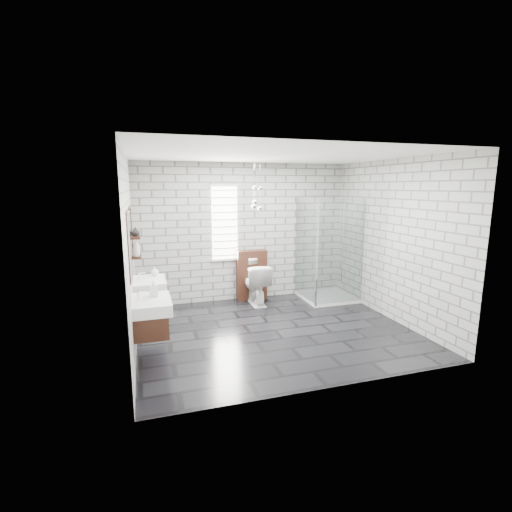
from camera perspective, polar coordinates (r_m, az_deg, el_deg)
name	(u,v)px	position (r m, az deg, el deg)	size (l,w,h in m)	color
floor	(275,331)	(6.02, 2.90, -11.40)	(4.20, 3.60, 0.02)	black
ceiling	(276,154)	(5.60, 3.17, 15.35)	(4.20, 3.60, 0.02)	white
wall_back	(244,232)	(7.36, -1.82, 3.64)	(4.20, 0.02, 2.70)	#A6A6A1
wall_front	(334,272)	(4.03, 11.90, -2.48)	(4.20, 0.02, 2.70)	#A6A6A1
wall_left	(130,254)	(5.32, -18.84, 0.34)	(0.02, 3.60, 2.70)	#A6A6A1
wall_right	(393,241)	(6.67, 20.32, 2.24)	(0.02, 3.60, 2.70)	#A6A6A1
vanity_left	(149,306)	(4.92, -16.21, -7.45)	(0.47, 0.70, 1.57)	#3C1D12
vanity_right	(147,285)	(5.93, -16.41, -4.37)	(0.47, 0.70, 1.57)	#3C1D12
shelf_lower	(136,256)	(5.27, -17.97, -0.03)	(0.14, 0.30, 0.03)	#3C1D12
shelf_upper	(135,237)	(5.23, -18.13, 2.77)	(0.14, 0.30, 0.03)	#3C1D12
window	(225,223)	(7.22, -4.85, 5.06)	(0.56, 0.05, 1.48)	white
cistern_panel	(252,275)	(7.44, -0.69, -2.94)	(0.60, 0.20, 1.00)	#3C1D12
flush_plate	(253,261)	(7.28, -0.47, -0.83)	(0.18, 0.01, 0.12)	silver
shower_enclosure	(326,276)	(7.49, 10.68, -3.02)	(1.00, 1.00, 2.03)	white
pendant_cluster	(257,198)	(6.92, 0.09, 8.99)	(0.23, 0.24, 0.89)	silver
toilet	(256,284)	(7.19, -0.02, -4.30)	(0.44, 0.77, 0.79)	white
soap_bottle_a	(154,288)	(4.97, -15.46, -4.81)	(0.10, 0.10, 0.22)	#B2B2B2
soap_bottle_b	(155,271)	(6.10, -15.32, -2.26)	(0.12, 0.12, 0.15)	#B2B2B2
soap_bottle_c	(136,248)	(5.17, -17.95, 1.23)	(0.09, 0.09, 0.23)	#B2B2B2
vase	(135,232)	(5.23, -18.07, 3.59)	(0.11, 0.11, 0.12)	#B2B2B2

